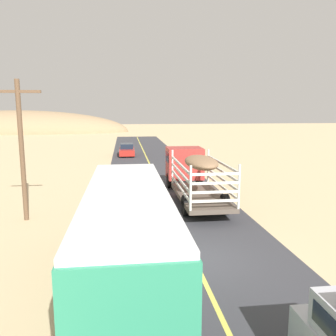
{
  "coord_description": "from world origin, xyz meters",
  "views": [
    {
      "loc": [
        -2.53,
        -12.12,
        5.66
      ],
      "look_at": [
        0.0,
        8.06,
        2.19
      ],
      "focal_mm": 37.14,
      "sensor_mm": 36.0,
      "label": 1
    }
  ],
  "objects": [
    {
      "name": "road_surface",
      "position": [
        0.0,
        0.0,
        0.01
      ],
      "size": [
        8.0,
        120.0,
        0.02
      ],
      "primitive_type": "cube",
      "color": "#38383D",
      "rests_on": "ground"
    },
    {
      "name": "car_far",
      "position": [
        -2.28,
        30.44,
        0.69
      ],
      "size": [
        1.8,
        4.4,
        1.46
      ],
      "color": "#B2261E",
      "rests_on": "road_surface"
    },
    {
      "name": "livestock_truck",
      "position": [
        1.73,
        10.1,
        1.79
      ],
      "size": [
        2.53,
        9.7,
        3.02
      ],
      "color": "#B2332D",
      "rests_on": "road_surface"
    },
    {
      "name": "bus",
      "position": [
        -2.5,
        -1.68,
        1.75
      ],
      "size": [
        2.54,
        10.0,
        3.21
      ],
      "color": "#2D8C66",
      "rests_on": "road_surface"
    },
    {
      "name": "power_pole_near",
      "position": [
        -7.65,
        5.92,
        3.83
      ],
      "size": [
        2.2,
        0.24,
        7.1
      ],
      "color": "brown",
      "rests_on": "ground"
    },
    {
      "name": "ground_plane",
      "position": [
        0.0,
        0.0,
        0.0
      ],
      "size": [
        240.0,
        240.0,
        0.0
      ],
      "primitive_type": "plane",
      "color": "#CCB284"
    },
    {
      "name": "road_centre_line",
      "position": [
        0.0,
        0.0,
        0.02
      ],
      "size": [
        0.16,
        117.6,
        0.0
      ],
      "primitive_type": "cube",
      "color": "#D8CC4C",
      "rests_on": "road_surface"
    },
    {
      "name": "distant_hill",
      "position": [
        -28.46,
        76.26,
        0.0
      ],
      "size": [
        53.87,
        17.51,
        10.69
      ],
      "primitive_type": "ellipsoid",
      "color": "#997C5A",
      "rests_on": "ground"
    }
  ]
}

